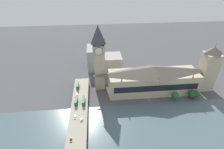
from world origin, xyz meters
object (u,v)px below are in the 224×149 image
car_southbound_lead (71,140)px  victoria_tower (208,69)px  double_decker_bus_lead (78,85)px  clock_tower (99,57)px  road_bridge (78,128)px  car_northbound_lead (77,94)px  double_decker_bus_rear (83,101)px  car_northbound_mid (82,120)px  double_decker_bus_mid (76,101)px  car_northbound_tail (75,117)px  parliament_hall (153,79)px

car_southbound_lead → victoria_tower: bearing=-65.8°
double_decker_bus_lead → clock_tower: bearing=-74.0°
victoria_tower → road_bridge: bearing=110.3°
road_bridge → car_northbound_lead: 45.23m
road_bridge → double_decker_bus_rear: size_ratio=12.85×
clock_tower → road_bridge: (-66.15, 21.99, -34.49)m
car_southbound_lead → car_northbound_mid: bearing=-19.2°
victoria_tower → double_decker_bus_mid: bearing=98.5°
road_bridge → double_decker_bus_rear: double_decker_bus_rear is taller
road_bridge → victoria_tower: bearing=-69.7°
double_decker_bus_rear → car_northbound_tail: double_decker_bus_rear is taller
road_bridge → double_decker_bus_mid: (31.28, 3.45, 3.83)m
victoria_tower → double_decker_bus_mid: victoria_tower is taller
road_bridge → car_northbound_lead: bearing=5.0°
clock_tower → car_southbound_lead: 89.84m
clock_tower → double_decker_bus_lead: size_ratio=7.00×
double_decker_bus_mid → car_northbound_tail: 19.67m
car_northbound_mid → car_northbound_tail: size_ratio=0.92×
car_northbound_lead → car_southbound_lead: (-58.41, 0.14, -0.02)m
parliament_hall → clock_tower: 65.85m
car_northbound_lead → car_northbound_mid: size_ratio=1.04×
victoria_tower → double_decker_bus_rear: bearing=98.9°
double_decker_bus_lead → car_northbound_lead: bearing=179.4°
parliament_hall → car_northbound_lead: parliament_hall is taller
car_northbound_lead → car_northbound_mid: (-37.57, -7.13, -0.05)m
double_decker_bus_rear → parliament_hall: bearing=-74.2°
car_southbound_lead → double_decker_bus_rear: bearing=-10.3°
clock_tower → double_decker_bus_lead: 40.73m
car_northbound_tail → car_southbound_lead: car_southbound_lead is taller
parliament_hall → car_northbound_lead: size_ratio=22.98×
clock_tower → car_southbound_lead: size_ratio=19.45×
road_bridge → car_northbound_mid: 8.30m
car_northbound_tail → car_southbound_lead: size_ratio=1.18×
parliament_hall → double_decker_bus_mid: (-22.00, 85.44, -6.77)m
double_decker_bus_lead → car_northbound_mid: size_ratio=2.57×
clock_tower → car_northbound_tail: clock_tower is taller
clock_tower → car_northbound_tail: 68.25m
car_northbound_lead → car_northbound_tail: (-33.30, -0.85, -0.04)m
victoria_tower → double_decker_bus_lead: 149.10m
double_decker_bus_lead → road_bridge: bearing=-176.3°
victoria_tower → double_decker_bus_rear: 142.91m
road_bridge → car_southbound_lead: size_ratio=39.68×
parliament_hall → victoria_tower: (0.05, -62.25, 10.20)m
double_decker_bus_rear → double_decker_bus_lead: bearing=15.9°
clock_tower → victoria_tower: size_ratio=1.34×
clock_tower → victoria_tower: bearing=-96.0°
victoria_tower → car_northbound_mid: 149.54m
car_northbound_tail → double_decker_bus_mid: bearing=1.0°
double_decker_bus_mid → car_northbound_mid: size_ratio=2.55×
road_bridge → double_decker_bus_rear: 31.79m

